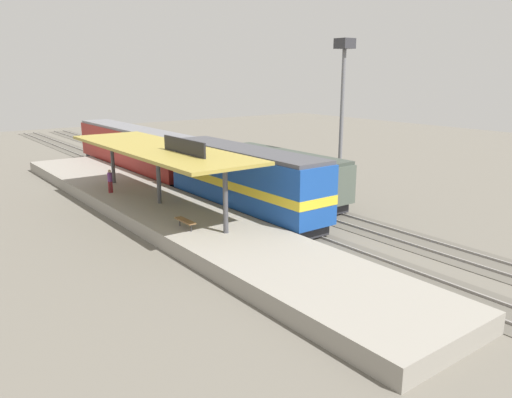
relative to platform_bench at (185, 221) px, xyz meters
The scene contains 11 objects.
ground_plane 10.09m from the platform_bench, 36.88° to the left, with size 120.00×120.00×0.00m, color #666056.
track_near 8.59m from the platform_bench, 45.01° to the left, with size 3.20×110.00×0.16m.
track_far 12.25m from the platform_bench, 29.52° to the left, with size 3.20×110.00×0.16m.
platform 6.23m from the platform_bench, 76.87° to the left, with size 6.00×44.00×0.90m, color gray.
station_canopy 6.86m from the platform_bench, 76.67° to the left, with size 5.20×18.00×4.70m.
platform_bench is the anchor object (origin of this frame).
locomotive 6.68m from the platform_bench, 24.55° to the left, with size 2.93×14.43×4.44m.
passenger_carriage_single 21.61m from the platform_bench, 73.87° to the left, with size 2.90×20.00×4.24m.
freight_car 11.43m from the platform_bench, 21.80° to the left, with size 2.80×12.00×3.54m.
light_mast 15.57m from the platform_bench, ahead, with size 1.10×1.10×11.70m.
person_waiting 10.89m from the platform_bench, 90.48° to the left, with size 0.34×0.34×1.71m.
Camera 1 is at (-19.03, -29.90, 9.45)m, focal length 35.25 mm.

